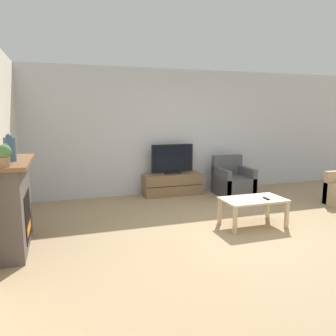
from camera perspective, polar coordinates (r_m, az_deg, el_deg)
ground_plane at (r=5.07m, az=13.76°, el=-11.03°), size 24.00×24.00×0.00m
wall_back at (r=7.34m, az=2.28°, el=6.32°), size 12.00×0.06×2.70m
fireplace at (r=4.71m, az=-25.24°, el=-5.68°), size 0.43×1.34×1.17m
mantel_vase_left at (r=4.19m, az=-26.32°, el=2.10°), size 0.08×0.08×0.25m
mantel_vase_centre_left at (r=4.49m, az=-25.84°, el=3.07°), size 0.14×0.14×0.34m
potted_plant at (r=4.02m, az=-26.67°, el=2.16°), size 0.16×0.16×0.25m
tv_stand at (r=7.13m, az=0.76°, el=-2.84°), size 1.26×0.43×0.47m
tv at (r=7.03m, az=0.78°, el=1.41°), size 0.93×0.18×0.64m
armchair at (r=7.27m, az=11.16°, el=-2.41°), size 0.70×0.76×0.84m
coffee_table at (r=5.33m, az=14.61°, el=-5.78°), size 0.99×0.57×0.44m
remote at (r=5.35m, az=16.74°, el=-5.08°), size 0.06×0.15×0.02m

